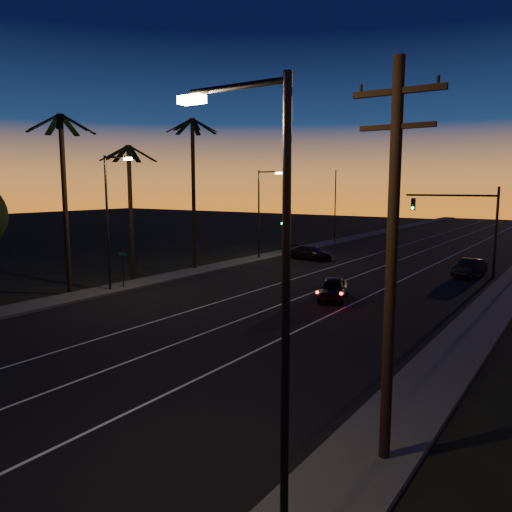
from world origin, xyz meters
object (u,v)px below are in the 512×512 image
Objects in this scene: utility_pole at (392,257)px; lead_car at (333,288)px; right_car at (470,268)px; signal_mast at (464,215)px; cross_car at (311,253)px.

utility_pole is 19.20m from lead_car.
lead_car is 1.09× the size of right_car.
signal_mast reaches higher than lead_car.
utility_pole is at bearing -59.06° from cross_car.
signal_mast is 1.53× the size of cross_car.
right_car is (5.42, 13.21, 0.00)m from lead_car.
cross_car is (-14.54, 1.03, -0.03)m from right_car.
signal_mast is 1.64× the size of right_car.
signal_mast is 4.19m from right_car.
signal_mast reaches higher than right_car.
lead_car is (-9.14, 16.24, -4.62)m from utility_pole.
signal_mast is at bearing 98.47° from utility_pole.
utility_pole reaches higher than lead_car.
utility_pole is 30.04m from right_car.
cross_car is at bearing 175.94° from right_car.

